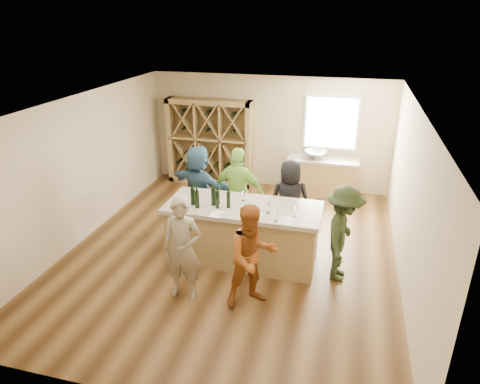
% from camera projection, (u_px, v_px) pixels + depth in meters
% --- Properties ---
extents(floor, '(6.00, 7.00, 0.10)m').
position_uv_depth(floor, '(232.00, 253.00, 8.16)').
color(floor, brown).
rests_on(floor, ground).
extents(ceiling, '(6.00, 7.00, 0.10)m').
position_uv_depth(ceiling, '(231.00, 101.00, 7.03)').
color(ceiling, white).
rests_on(ceiling, ground).
extents(wall_back, '(6.00, 0.10, 2.80)m').
position_uv_depth(wall_back, '(270.00, 132.00, 10.75)').
color(wall_back, '#C8B591').
rests_on(wall_back, ground).
extents(wall_front, '(6.00, 0.10, 2.80)m').
position_uv_depth(wall_front, '(140.00, 306.00, 4.43)').
color(wall_front, '#C8B591').
rests_on(wall_front, ground).
extents(wall_left, '(0.10, 7.00, 2.80)m').
position_uv_depth(wall_left, '(81.00, 168.00, 8.30)').
color(wall_left, '#C8B591').
rests_on(wall_left, ground).
extents(wall_right, '(0.10, 7.00, 2.80)m').
position_uv_depth(wall_right, '(414.00, 201.00, 6.89)').
color(wall_right, '#C8B591').
rests_on(wall_right, ground).
extents(window_frame, '(1.30, 0.06, 1.30)m').
position_uv_depth(window_frame, '(331.00, 123.00, 10.20)').
color(window_frame, white).
rests_on(window_frame, wall_back).
extents(window_pane, '(1.18, 0.01, 1.18)m').
position_uv_depth(window_pane, '(331.00, 123.00, 10.17)').
color(window_pane, white).
rests_on(window_pane, wall_back).
extents(wine_rack, '(2.20, 0.45, 2.20)m').
position_uv_depth(wine_rack, '(210.00, 142.00, 10.97)').
color(wine_rack, '#9D804B').
rests_on(wine_rack, floor).
extents(back_counter_base, '(1.60, 0.58, 0.86)m').
position_uv_depth(back_counter_base, '(322.00, 178.00, 10.50)').
color(back_counter_base, '#9D804B').
rests_on(back_counter_base, floor).
extents(back_counter_top, '(1.70, 0.62, 0.06)m').
position_uv_depth(back_counter_top, '(323.00, 160.00, 10.32)').
color(back_counter_top, '#A79D89').
rests_on(back_counter_top, back_counter_base).
extents(sink, '(0.54, 0.54, 0.19)m').
position_uv_depth(sink, '(315.00, 155.00, 10.32)').
color(sink, silver).
rests_on(sink, back_counter_top).
extents(faucet, '(0.02, 0.02, 0.30)m').
position_uv_depth(faucet, '(316.00, 150.00, 10.45)').
color(faucet, silver).
rests_on(faucet, back_counter_top).
extents(tasting_counter_base, '(2.60, 1.00, 1.00)m').
position_uv_depth(tasting_counter_base, '(243.00, 235.00, 7.70)').
color(tasting_counter_base, '#9D804B').
rests_on(tasting_counter_base, floor).
extents(tasting_counter_top, '(2.72, 1.12, 0.08)m').
position_uv_depth(tasting_counter_top, '(243.00, 208.00, 7.49)').
color(tasting_counter_top, '#A79D89').
rests_on(tasting_counter_top, tasting_counter_base).
extents(wine_bottle_a, '(0.09, 0.09, 0.32)m').
position_uv_depth(wine_bottle_a, '(193.00, 196.00, 7.44)').
color(wine_bottle_a, black).
rests_on(wine_bottle_a, tasting_counter_top).
extents(wine_bottle_b, '(0.10, 0.10, 0.32)m').
position_uv_depth(wine_bottle_b, '(197.00, 199.00, 7.33)').
color(wine_bottle_b, black).
rests_on(wine_bottle_b, tasting_counter_top).
extents(wine_bottle_c, '(0.11, 0.11, 0.33)m').
position_uv_depth(wine_bottle_c, '(213.00, 196.00, 7.43)').
color(wine_bottle_c, black).
rests_on(wine_bottle_c, tasting_counter_top).
extents(wine_bottle_d, '(0.09, 0.09, 0.31)m').
position_uv_depth(wine_bottle_d, '(218.00, 200.00, 7.32)').
color(wine_bottle_d, black).
rests_on(wine_bottle_d, tasting_counter_top).
extents(wine_bottle_e, '(0.09, 0.09, 0.29)m').
position_uv_depth(wine_bottle_e, '(228.00, 200.00, 7.34)').
color(wine_bottle_e, black).
rests_on(wine_bottle_e, tasting_counter_top).
extents(wine_glass_a, '(0.07, 0.07, 0.18)m').
position_uv_depth(wine_glass_a, '(221.00, 210.00, 7.10)').
color(wine_glass_a, white).
rests_on(wine_glass_a, tasting_counter_top).
extents(wine_glass_b, '(0.07, 0.07, 0.19)m').
position_uv_depth(wine_glass_b, '(247.00, 214.00, 6.94)').
color(wine_glass_b, white).
rests_on(wine_glass_b, tasting_counter_top).
extents(wine_glass_c, '(0.09, 0.09, 0.19)m').
position_uv_depth(wine_glass_c, '(276.00, 216.00, 6.87)').
color(wine_glass_c, white).
rests_on(wine_glass_c, tasting_counter_top).
extents(wine_glass_d, '(0.07, 0.07, 0.19)m').
position_uv_depth(wine_glass_d, '(268.00, 208.00, 7.16)').
color(wine_glass_d, white).
rests_on(wine_glass_d, tasting_counter_top).
extents(wine_glass_e, '(0.09, 0.09, 0.20)m').
position_uv_depth(wine_glass_e, '(295.00, 211.00, 7.03)').
color(wine_glass_e, white).
rests_on(wine_glass_e, tasting_counter_top).
extents(tasting_menu_a, '(0.22, 0.29, 0.00)m').
position_uv_depth(tasting_menu_a, '(217.00, 214.00, 7.15)').
color(tasting_menu_a, white).
rests_on(tasting_menu_a, tasting_counter_top).
extents(tasting_menu_b, '(0.27, 0.34, 0.00)m').
position_uv_depth(tasting_menu_b, '(254.00, 216.00, 7.09)').
color(tasting_menu_b, white).
rests_on(tasting_menu_b, tasting_counter_top).
extents(tasting_menu_c, '(0.28, 0.34, 0.00)m').
position_uv_depth(tasting_menu_c, '(287.00, 220.00, 6.94)').
color(tasting_menu_c, white).
rests_on(tasting_menu_c, tasting_counter_top).
extents(person_near_left, '(0.65, 0.49, 1.70)m').
position_uv_depth(person_near_left, '(183.00, 249.00, 6.57)').
color(person_near_left, gray).
rests_on(person_near_left, floor).
extents(person_near_right, '(0.92, 0.82, 1.66)m').
position_uv_depth(person_near_right, '(252.00, 256.00, 6.40)').
color(person_near_right, '#994C19').
rests_on(person_near_right, floor).
extents(person_server, '(0.62, 1.13, 1.67)m').
position_uv_depth(person_server, '(343.00, 234.00, 7.03)').
color(person_server, '#263319').
rests_on(person_server, floor).
extents(person_far_mid, '(1.12, 0.65, 1.83)m').
position_uv_depth(person_far_mid, '(238.00, 193.00, 8.43)').
color(person_far_mid, '#8CC64C').
rests_on(person_far_mid, floor).
extents(person_far_right, '(0.92, 0.73, 1.64)m').
position_uv_depth(person_far_right, '(290.00, 200.00, 8.30)').
color(person_far_right, black).
rests_on(person_far_right, floor).
extents(person_far_left, '(1.72, 1.14, 1.75)m').
position_uv_depth(person_far_left, '(199.00, 186.00, 8.82)').
color(person_far_left, '#335972').
rests_on(person_far_left, floor).
extents(wine_glass_f, '(0.07, 0.07, 0.18)m').
position_uv_depth(wine_glass_f, '(243.00, 196.00, 7.62)').
color(wine_glass_f, white).
rests_on(wine_glass_f, tasting_counter_top).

